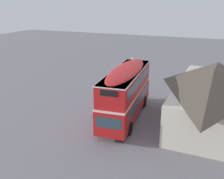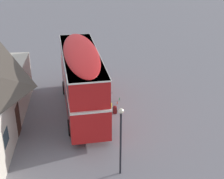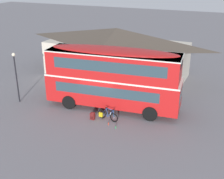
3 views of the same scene
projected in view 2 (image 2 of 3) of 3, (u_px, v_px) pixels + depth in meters
The scene contains 7 objects.
ground_plane at pixel (91, 115), 24.95m from camera, with size 120.00×120.00×0.00m, color slate.
double_decker_bus at pixel (82, 79), 24.49m from camera, with size 10.43×3.43×4.79m.
touring_bicycle at pixel (109, 103), 25.98m from camera, with size 1.72×0.51×0.98m.
backpack_on_ground at pixel (115, 109), 25.15m from camera, with size 0.33×0.32×0.58m.
water_bottle_green_metal at pixel (119, 99), 27.12m from camera, with size 0.07×0.07×0.23m.
water_bottle_red_squeeze at pixel (117, 103), 26.50m from camera, with size 0.07×0.07×0.25m.
street_lamp at pixel (121, 134), 17.90m from camera, with size 0.28×0.28×4.13m.
Camera 2 is at (-21.82, 0.53, 12.35)m, focal length 54.25 mm.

